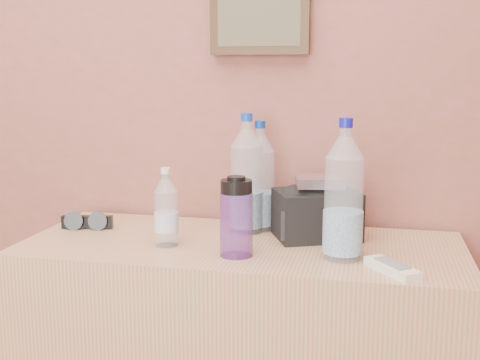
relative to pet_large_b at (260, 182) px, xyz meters
name	(u,v)px	position (x,y,z in m)	size (l,w,h in m)	color
picture_frame	(260,12)	(-0.02, 0.09, 0.50)	(0.30, 0.03, 0.25)	#382311
pet_large_b	(260,182)	(0.00, 0.00, 0.00)	(0.09, 0.09, 0.33)	white
pet_large_c	(247,180)	(-0.03, -0.04, 0.01)	(0.10, 0.10, 0.35)	white
pet_large_d	(344,198)	(0.26, -0.24, 0.01)	(0.10, 0.10, 0.36)	silver
pet_small	(166,212)	(-0.21, -0.23, -0.05)	(0.06, 0.06, 0.21)	silver
nalgene_bottle	(236,217)	(-0.01, -0.28, -0.04)	(0.08, 0.08, 0.21)	#662F93
sunglasses	(87,222)	(-0.51, -0.11, -0.12)	(0.15, 0.06, 0.04)	black
ac_remote	(392,268)	(0.38, -0.33, -0.13)	(0.16, 0.05, 0.02)	beige
toiletry_bag	(317,211)	(0.18, -0.06, -0.07)	(0.23, 0.16, 0.15)	black
foil_packet	(319,181)	(0.18, -0.08, 0.02)	(0.13, 0.11, 0.03)	silver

